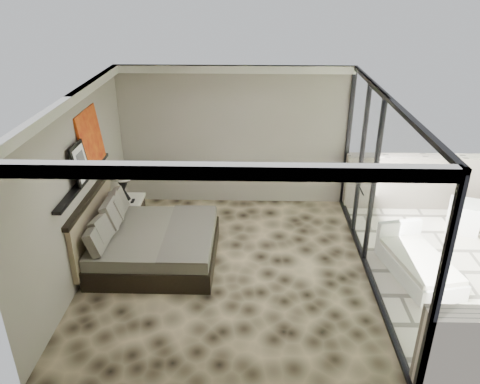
{
  "coord_description": "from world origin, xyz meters",
  "views": [
    {
      "loc": [
        0.37,
        -6.32,
        4.36
      ],
      "look_at": [
        0.18,
        0.4,
        1.19
      ],
      "focal_mm": 35.0,
      "sensor_mm": 36.0,
      "label": 1
    }
  ],
  "objects_px": {
    "table_lamp": "(123,178)",
    "bed": "(149,242)",
    "nightstand": "(129,210)",
    "lounger": "(417,264)",
    "ottoman": "(464,216)"
  },
  "relations": [
    {
      "from": "table_lamp",
      "to": "ottoman",
      "type": "relative_size",
      "value": 1.24
    },
    {
      "from": "table_lamp",
      "to": "ottoman",
      "type": "height_order",
      "value": "table_lamp"
    },
    {
      "from": "nightstand",
      "to": "ottoman",
      "type": "xyz_separation_m",
      "value": [
        6.25,
        -0.06,
        -0.01
      ]
    },
    {
      "from": "nightstand",
      "to": "table_lamp",
      "type": "bearing_deg",
      "value": -152.82
    },
    {
      "from": "lounger",
      "to": "ottoman",
      "type": "bearing_deg",
      "value": 36.18
    },
    {
      "from": "bed",
      "to": "lounger",
      "type": "xyz_separation_m",
      "value": [
        4.31,
        -0.28,
        -0.15
      ]
    },
    {
      "from": "table_lamp",
      "to": "bed",
      "type": "bearing_deg",
      "value": -60.53
    },
    {
      "from": "table_lamp",
      "to": "lounger",
      "type": "height_order",
      "value": "table_lamp"
    },
    {
      "from": "bed",
      "to": "ottoman",
      "type": "relative_size",
      "value": 3.68
    },
    {
      "from": "bed",
      "to": "table_lamp",
      "type": "bearing_deg",
      "value": 119.47
    },
    {
      "from": "bed",
      "to": "ottoman",
      "type": "height_order",
      "value": "bed"
    },
    {
      "from": "lounger",
      "to": "table_lamp",
      "type": "bearing_deg",
      "value": 151.17
    },
    {
      "from": "ottoman",
      "to": "lounger",
      "type": "height_order",
      "value": "lounger"
    },
    {
      "from": "nightstand",
      "to": "lounger",
      "type": "height_order",
      "value": "lounger"
    },
    {
      "from": "bed",
      "to": "ottoman",
      "type": "distance_m",
      "value": 5.72
    }
  ]
}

